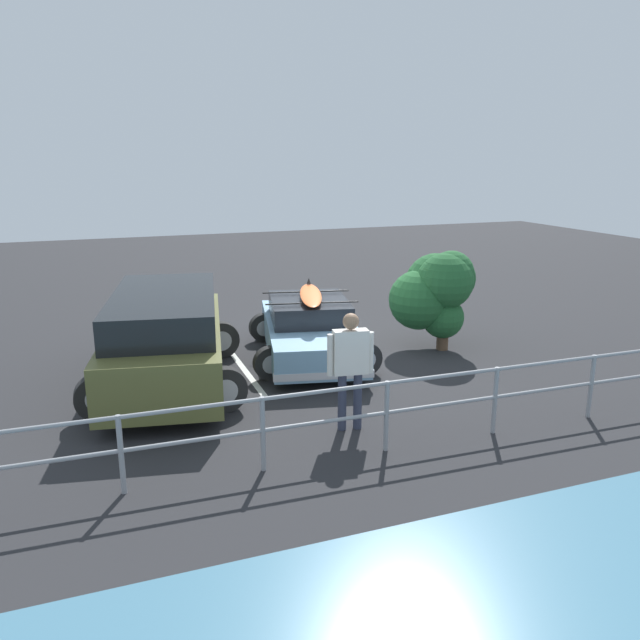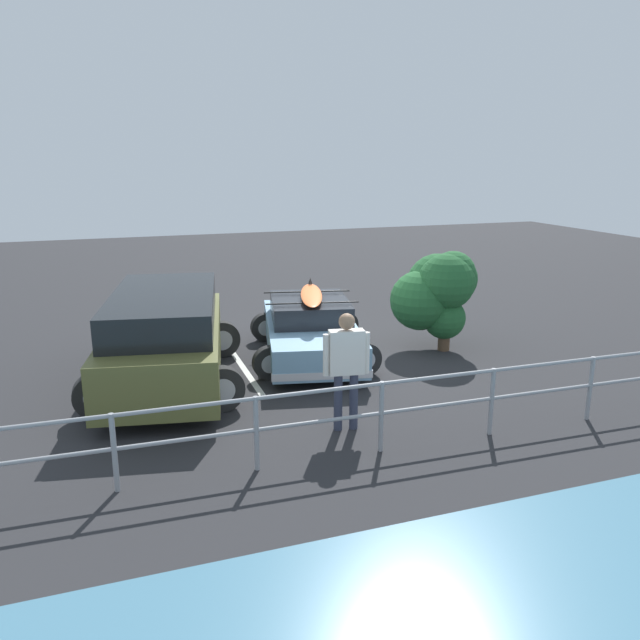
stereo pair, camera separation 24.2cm
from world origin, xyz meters
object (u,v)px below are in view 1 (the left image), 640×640
sedan_car (310,329)px  bush_near_left (438,288)px  person_bystander (350,361)px  suv_car (166,337)px

sedan_car → bush_near_left: bush_near_left is taller
sedan_car → person_bystander: (0.63, 3.64, 0.52)m
suv_car → bush_near_left: (-5.84, -0.29, 0.45)m
sedan_car → bush_near_left: 2.95m
person_bystander → bush_near_left: 4.77m
sedan_car → person_bystander: person_bystander is taller
suv_car → person_bystander: 3.83m
sedan_car → bush_near_left: bearing=172.6°
sedan_car → person_bystander: size_ratio=2.39×
suv_car → bush_near_left: bearing=-177.2°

